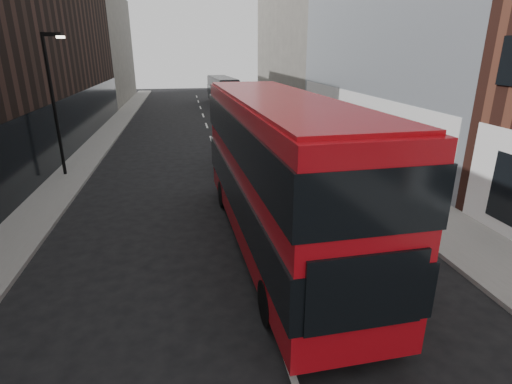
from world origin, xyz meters
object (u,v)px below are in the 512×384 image
street_lamp (54,96)px  car_b (238,155)px  grey_bus (223,90)px  car_c (242,130)px  red_bus (278,167)px  car_a (247,149)px

street_lamp → car_b: 9.77m
street_lamp → grey_bus: 30.38m
car_c → grey_bus: bearing=93.4°
red_bus → car_b: size_ratio=2.70×
grey_bus → car_a: size_ratio=2.34×
grey_bus → red_bus: bearing=-97.1°
street_lamp → red_bus: size_ratio=0.56×
red_bus → car_c: (1.25, 17.16, -2.02)m
street_lamp → car_c: bearing=35.5°
grey_bus → car_b: size_ratio=2.20×
street_lamp → car_c: size_ratio=1.31×
grey_bus → car_c: bearing=-96.0°
car_a → car_c: car_c is taller
car_a → car_b: bearing=-118.1°
red_bus → car_b: red_bus is taller
car_a → car_b: (-0.75, -1.33, 0.02)m
car_b → car_c: 7.56m
street_lamp → red_bus: (9.19, -9.71, -1.38)m
car_b → car_c: (1.29, 7.45, 0.01)m
street_lamp → car_a: (9.91, 1.33, -3.43)m
red_bus → car_a: 11.26m
car_c → car_a: bearing=-89.9°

